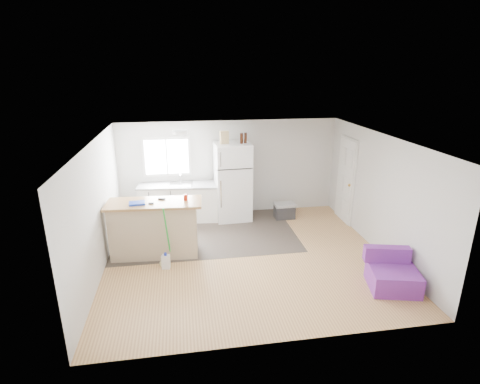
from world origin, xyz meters
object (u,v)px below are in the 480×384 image
Objects in this scene: purple_seat at (392,274)px; bottle_left at (241,138)px; blue_tray at (137,203)px; cardboard_box at (224,137)px; cooler at (284,211)px; mop at (164,254)px; refrigerator at (233,182)px; red_cup at (186,197)px; peninsula at (154,228)px; kitchen_cabinets at (182,202)px; cleaner_jug at (166,262)px; bottle_right at (245,138)px.

purple_seat is 3.76× the size of bottle_left.
purple_seat is 4.83m from blue_tray.
bottle_left is at bearing -6.06° from cardboard_box.
cooler is 3.51m from mop.
blue_tray is at bearing -156.89° from cooler.
bottle_left reaches higher than cooler.
purple_seat is at bearing -58.97° from bottle_left.
cardboard_box reaches higher than refrigerator.
red_cup is (0.46, 0.49, 0.97)m from mop.
blue_tray reaches higher than cooler.
cardboard_box is (1.63, 1.64, 1.49)m from peninsula.
cooler is (1.29, -0.22, -0.76)m from refrigerator.
peninsula is 0.65m from blue_tray.
peninsula is 7.57× the size of bottle_left.
cleaner_jug is (-0.34, -2.38, -0.33)m from kitchen_cabinets.
blue_tray is (-0.50, 0.54, 1.01)m from cleaner_jug.
purple_seat is at bearing -74.27° from cooler.
bottle_right is (1.92, 2.24, 1.90)m from cleaner_jug.
peninsula is 0.62m from mop.
refrigerator reaches higher than mop.
purple_seat is (3.55, -3.63, -0.23)m from kitchen_cabinets.
purple_seat is (2.28, -3.54, -0.72)m from refrigerator.
peninsula is at bearing -142.60° from bottle_right.
peninsula is 3.64× the size of cooler.
cardboard_box reaches higher than red_cup.
cardboard_box is 1.20× the size of bottle_left.
bottle_right is (1.94, 2.12, 1.81)m from mop.
cooler is at bearing -7.08° from cardboard_box.
bottle_right is (1.57, -0.14, 1.57)m from kitchen_cabinets.
refrigerator reaches higher than kitchen_cabinets.
purple_seat reaches higher than cooler.
kitchen_cabinets is 2.43m from cleaner_jug.
kitchen_cabinets is at bearing 172.92° from cardboard_box.
bottle_left reaches higher than kitchen_cabinets.
red_cup is 2.35m from bottle_right.
refrigerator is at bearing 54.94° from red_cup.
cardboard_box is at bearing 138.85° from purple_seat.
bottle_right reaches higher than kitchen_cabinets.
bottle_right is at bearing 0.40° from kitchen_cabinets.
red_cup is 0.48× the size of bottle_right.
cleaner_jug is 0.27× the size of mop.
cardboard_box is 1.20× the size of bottle_right.
blue_tray is 1.00× the size of cardboard_box.
bottle_right is at bearing 18.81° from bottle_left.
mop is 4.03× the size of cardboard_box.
bottle_right is at bearing 133.03° from purple_seat.
kitchen_cabinets reaches higher than cleaner_jug.
cardboard_box is (1.41, 2.25, 1.92)m from cleaner_jug.
peninsula is 1.57× the size of mop.
cooler is 3.46m from purple_seat.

